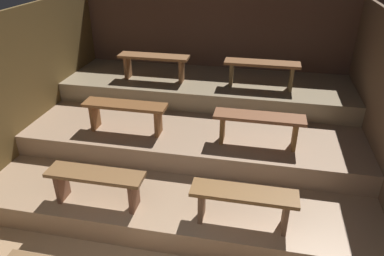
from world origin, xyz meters
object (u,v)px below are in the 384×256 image
Objects in this scene: bench_lower_left at (96,180)px; bench_upper_left at (154,61)px; bench_middle_right at (259,122)px; bench_middle_left at (125,110)px; bench_lower_right at (243,199)px; bench_upper_right at (262,68)px.

bench_upper_left is (-0.05, 2.61, 0.63)m from bench_lower_left.
bench_upper_left is (-1.87, 1.35, 0.31)m from bench_middle_right.
bench_middle_left is 1.90m from bench_middle_right.
bench_middle_left is 1.39m from bench_upper_left.
bench_middle_right is at bearing 0.00° from bench_middle_left.
bench_lower_left is at bearing -88.84° from bench_upper_left.
bench_middle_left is (-1.82, 1.26, 0.32)m from bench_lower_right.
bench_upper_right is (1.78, 2.61, 0.63)m from bench_lower_left.
bench_lower_left is 2.69m from bench_upper_left.
bench_middle_right is at bearing -88.49° from bench_upper_right.
bench_middle_left is at bearing -91.51° from bench_upper_left.
bench_lower_left is 3.22m from bench_upper_right.
bench_upper_left reaches higher than bench_lower_left.
bench_upper_left is at bearing 180.00° from bench_upper_right.
bench_middle_right reaches higher than bench_lower_right.
bench_upper_left is at bearing 91.16° from bench_lower_left.
bench_lower_right is at bearing -34.83° from bench_middle_left.
bench_middle_left is 1.00× the size of bench_middle_right.
bench_upper_right reaches higher than bench_lower_right.
bench_upper_right is at bearing 35.82° from bench_middle_left.
bench_lower_right is at bearing 0.00° from bench_lower_left.
bench_lower_left is 1.73m from bench_lower_right.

